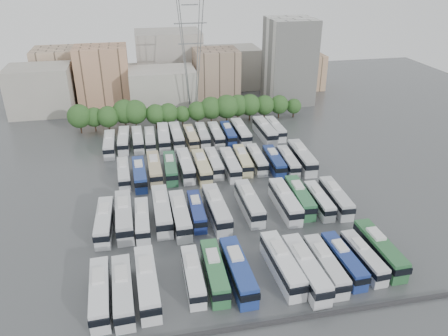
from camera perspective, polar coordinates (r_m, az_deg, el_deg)
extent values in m
plane|color=#424447|center=(86.52, -0.72, -4.17)|extent=(220.00, 220.00, 0.00)
cube|color=#2D2D30|center=(61.03, 5.52, -19.59)|extent=(56.00, 0.50, 0.50)
cylinder|color=black|center=(123.85, -18.16, 4.90)|extent=(0.36, 0.36, 2.63)
sphere|color=#234C1E|center=(122.66, -18.39, 6.45)|extent=(6.31, 6.31, 6.31)
cylinder|color=black|center=(124.20, -16.43, 5.10)|extent=(0.36, 0.36, 2.20)
sphere|color=#234C1E|center=(123.20, -16.61, 6.39)|extent=(5.27, 5.27, 5.27)
cylinder|color=black|center=(122.46, -14.75, 5.06)|extent=(0.36, 0.36, 2.39)
sphere|color=#234C1E|center=(121.36, -14.92, 6.49)|extent=(5.75, 5.75, 5.75)
cylinder|color=black|center=(123.66, -12.70, 5.58)|extent=(0.36, 0.36, 2.73)
sphere|color=#234C1E|center=(122.43, -12.87, 7.20)|extent=(6.55, 6.55, 6.55)
cylinder|color=black|center=(122.65, -11.39, 5.54)|extent=(0.36, 0.36, 2.75)
sphere|color=#234C1E|center=(121.41, -11.54, 7.19)|extent=(6.59, 6.59, 6.59)
cylinder|color=black|center=(122.34, -8.82, 5.59)|extent=(0.36, 0.36, 2.29)
sphere|color=#234C1E|center=(121.28, -8.92, 6.96)|extent=(5.51, 5.51, 5.51)
cylinder|color=black|center=(122.77, -7.21, 5.77)|extent=(0.36, 0.36, 2.28)
sphere|color=#234C1E|center=(121.72, -7.30, 7.13)|extent=(5.48, 5.48, 5.48)
cylinder|color=black|center=(123.71, -5.42, 5.93)|extent=(0.36, 0.36, 1.88)
sphere|color=#234C1E|center=(122.84, -5.47, 7.04)|extent=(4.52, 4.52, 4.52)
cylinder|color=black|center=(123.85, -3.46, 6.11)|extent=(0.36, 0.36, 2.24)
sphere|color=#234C1E|center=(122.83, -3.50, 7.44)|extent=(5.38, 5.38, 5.38)
cylinder|color=black|center=(124.20, -1.67, 6.30)|extent=(0.36, 0.36, 2.61)
sphere|color=#234C1E|center=(123.02, -1.69, 7.85)|extent=(6.26, 6.26, 6.26)
cylinder|color=black|center=(124.41, 0.34, 6.38)|extent=(0.36, 0.36, 2.77)
sphere|color=#234C1E|center=(123.17, 0.35, 8.02)|extent=(6.64, 6.64, 6.64)
cylinder|color=black|center=(126.72, 1.82, 6.70)|extent=(0.36, 0.36, 2.55)
sphere|color=#234C1E|center=(125.59, 1.84, 8.18)|extent=(6.11, 6.11, 6.11)
cylinder|color=black|center=(127.23, 3.35, 6.75)|extent=(0.36, 0.36, 2.55)
sphere|color=#234C1E|center=(126.11, 3.39, 8.23)|extent=(6.13, 6.13, 6.13)
cylinder|color=black|center=(128.48, 5.26, 6.83)|extent=(0.36, 0.36, 2.35)
sphere|color=#234C1E|center=(127.45, 5.31, 8.19)|extent=(5.65, 5.65, 5.65)
cylinder|color=black|center=(130.04, 7.15, 6.96)|extent=(0.36, 0.36, 2.25)
sphere|color=#234C1E|center=(129.07, 7.22, 8.24)|extent=(5.41, 5.41, 5.41)
cylinder|color=black|center=(131.49, 9.03, 6.96)|extent=(0.36, 0.36, 1.84)
sphere|color=#234C1E|center=(130.70, 9.10, 7.99)|extent=(4.40, 4.40, 4.40)
cube|color=#9E998E|center=(142.94, -22.81, 9.37)|extent=(18.00, 14.00, 14.00)
cube|color=tan|center=(145.80, -15.54, 11.59)|extent=(16.00, 12.00, 18.00)
cube|color=#ADA89E|center=(138.72, -8.01, 10.27)|extent=(20.00, 14.00, 12.00)
cube|color=gray|center=(146.07, -1.04, 12.15)|extent=(14.00, 12.00, 16.00)
cube|color=gray|center=(157.35, -7.18, 13.74)|extent=(22.00, 16.00, 20.00)
cube|color=tan|center=(157.26, -20.51, 11.56)|extent=(16.00, 14.00, 16.00)
cube|color=#A39E93|center=(159.28, 1.05, 12.99)|extent=(18.00, 14.00, 14.00)
cube|color=tan|center=(160.84, 10.10, 12.36)|extent=(14.00, 12.00, 12.00)
cube|color=gray|center=(152.26, -11.45, 11.06)|extent=(12.00, 10.00, 10.00)
cube|color=silver|center=(143.04, 8.51, 13.62)|extent=(14.00, 14.00, 26.00)
cylinder|color=slate|center=(124.92, -5.07, 13.83)|extent=(2.90, 2.91, 33.83)
cylinder|color=slate|center=(128.80, -5.30, 14.21)|extent=(2.90, 2.91, 33.83)
cylinder|color=slate|center=(125.43, -3.21, 13.95)|extent=(2.90, 2.91, 33.83)
cylinder|color=slate|center=(129.30, -3.48, 14.32)|extent=(2.90, 2.91, 33.83)
cube|color=slate|center=(124.84, -4.50, 20.49)|extent=(4.50, 0.30, 0.30)
cube|color=slate|center=(125.41, -4.42, 18.33)|extent=(9.00, 0.30, 0.30)
cube|color=slate|center=(126.29, -4.33, 15.89)|extent=(7.00, 0.30, 0.30)
cube|color=silver|center=(64.95, -15.88, -15.50)|extent=(3.05, 12.11, 3.41)
cube|color=black|center=(64.42, -15.96, -15.16)|extent=(3.18, 12.30, 1.00)
cube|color=silver|center=(64.88, -16.09, -13.36)|extent=(1.83, 3.27, 0.44)
cube|color=silver|center=(64.45, -13.05, -15.45)|extent=(3.10, 12.32, 3.46)
cube|color=black|center=(63.90, -13.10, -15.10)|extent=(3.23, 12.51, 1.02)
cube|color=silver|center=(64.36, -13.28, -13.25)|extent=(1.86, 3.33, 0.45)
cube|color=silver|center=(64.97, -9.98, -14.58)|extent=(3.20, 12.99, 3.66)
cube|color=black|center=(64.40, -10.02, -14.21)|extent=(3.33, 13.19, 1.08)
cube|color=silver|center=(64.91, -10.24, -12.29)|extent=(1.95, 3.50, 0.47)
cube|color=white|center=(65.73, -4.05, -13.92)|extent=(2.40, 11.00, 3.11)
cube|color=black|center=(65.24, -4.05, -13.60)|extent=(2.51, 11.17, 0.92)
cube|color=silver|center=(65.67, -4.26, -11.99)|extent=(1.57, 2.94, 0.40)
cube|color=#317342|center=(66.08, -1.24, -13.44)|extent=(2.71, 11.98, 3.38)
cube|color=black|center=(65.55, -1.23, -13.09)|extent=(2.83, 12.16, 1.00)
cube|color=silver|center=(66.03, -1.48, -11.35)|extent=(1.74, 3.21, 0.44)
cube|color=navy|center=(66.08, 1.83, -13.32)|extent=(3.09, 12.78, 3.60)
cube|color=black|center=(65.52, 1.87, -12.95)|extent=(3.22, 12.97, 1.06)
cube|color=silver|center=(66.01, 1.49, -11.11)|extent=(1.90, 3.44, 0.47)
cube|color=white|center=(67.72, 7.59, -12.43)|extent=(3.28, 12.90, 3.62)
cube|color=black|center=(67.17, 7.68, -12.05)|extent=(3.42, 13.10, 1.07)
cube|color=silver|center=(67.64, 7.20, -10.27)|extent=(1.96, 3.49, 0.47)
cube|color=silver|center=(67.45, 10.58, -12.85)|extent=(3.19, 13.07, 3.68)
cube|color=black|center=(66.90, 10.69, -12.46)|extent=(3.32, 13.27, 1.08)
cube|color=silver|center=(67.33, 10.18, -10.64)|extent=(1.95, 3.52, 0.48)
cube|color=silver|center=(68.93, 13.07, -12.33)|extent=(2.64, 11.79, 3.33)
cube|color=black|center=(68.43, 13.17, -11.99)|extent=(2.76, 11.96, 0.98)
cube|color=silver|center=(68.83, 12.72, -10.38)|extent=(1.70, 3.16, 0.43)
cube|color=navy|center=(70.69, 15.30, -11.59)|extent=(2.83, 11.31, 3.18)
cube|color=black|center=(70.24, 15.41, -11.27)|extent=(2.94, 11.48, 0.94)
cube|color=silver|center=(70.60, 14.94, -9.78)|extent=(1.71, 3.05, 0.41)
cube|color=silver|center=(72.25, 17.71, -11.09)|extent=(2.86, 10.95, 3.07)
cube|color=black|center=(71.82, 17.83, -10.77)|extent=(2.97, 11.12, 0.90)
cube|color=silver|center=(72.15, 17.35, -9.38)|extent=(1.68, 2.97, 0.40)
cube|color=#2B6437|center=(74.31, 19.63, -10.04)|extent=(2.86, 12.53, 3.54)
cube|color=black|center=(73.82, 19.77, -9.68)|extent=(2.98, 12.72, 1.04)
cube|color=silver|center=(74.25, 19.26, -8.12)|extent=(1.82, 3.36, 0.46)
cube|color=silver|center=(79.46, -15.34, -6.84)|extent=(2.96, 12.13, 3.41)
cube|color=black|center=(78.98, -15.40, -6.50)|extent=(3.09, 12.31, 1.00)
cube|color=silver|center=(79.73, -15.42, -5.09)|extent=(1.81, 3.27, 0.44)
cube|color=silver|center=(79.84, -12.89, -6.22)|extent=(3.11, 13.14, 3.70)
cube|color=black|center=(79.33, -12.94, -5.85)|extent=(3.25, 13.34, 1.09)
cube|color=silver|center=(80.17, -13.07, -4.34)|extent=(1.94, 3.53, 0.48)
cube|color=silver|center=(78.69, -10.60, -6.75)|extent=(2.47, 11.06, 3.13)
cube|color=black|center=(78.26, -10.63, -6.44)|extent=(2.58, 11.22, 0.92)
cube|color=silver|center=(78.93, -10.73, -5.14)|extent=(1.60, 2.96, 0.40)
cube|color=silver|center=(80.25, -8.12, -5.57)|extent=(2.89, 13.16, 3.72)
cube|color=black|center=(79.74, -8.14, -5.20)|extent=(3.02, 13.36, 1.09)
cube|color=silver|center=(80.59, -8.31, -3.70)|extent=(1.89, 3.52, 0.48)
cube|color=silver|center=(78.71, -5.75, -6.20)|extent=(2.84, 12.53, 3.54)
cube|color=black|center=(78.22, -5.76, -5.85)|extent=(2.97, 12.72, 1.04)
cube|color=silver|center=(78.99, -5.96, -4.38)|extent=(1.82, 3.36, 0.46)
cube|color=navy|center=(80.14, -3.60, -5.67)|extent=(2.40, 10.76, 3.04)
cube|color=black|center=(79.72, -3.60, -5.37)|extent=(2.51, 10.93, 0.89)
cube|color=silver|center=(80.39, -3.76, -4.13)|extent=(1.55, 2.88, 0.39)
cube|color=silver|center=(79.93, -0.99, -5.43)|extent=(3.25, 13.21, 3.72)
cube|color=black|center=(79.42, -0.96, -5.05)|extent=(3.39, 13.41, 1.09)
cube|color=silver|center=(80.23, -1.26, -3.55)|extent=(1.98, 3.56, 0.48)
cube|color=silver|center=(82.09, 3.32, -4.60)|extent=(2.83, 12.60, 3.56)
cube|color=black|center=(81.61, 3.36, -4.25)|extent=(2.96, 12.79, 1.05)
cube|color=silver|center=(82.39, 3.07, -2.86)|extent=(1.82, 3.37, 0.46)
cube|color=silver|center=(83.18, 7.97, -4.37)|extent=(2.77, 12.70, 3.59)
cube|color=black|center=(82.71, 8.04, -4.02)|extent=(2.90, 12.89, 1.06)
cube|color=silver|center=(83.47, 7.72, -2.63)|extent=(1.82, 3.39, 0.47)
cube|color=#307144|center=(85.08, 9.83, -3.82)|extent=(3.17, 12.29, 3.45)
cube|color=black|center=(84.63, 9.90, -3.49)|extent=(3.30, 12.48, 1.01)
cube|color=silver|center=(85.39, 9.62, -2.19)|extent=(1.88, 3.33, 0.45)
cube|color=silver|center=(85.10, 12.30, -4.21)|extent=(2.48, 10.86, 3.07)
cube|color=black|center=(84.70, 12.37, -3.92)|extent=(2.59, 11.03, 0.90)
cube|color=silver|center=(85.32, 12.07, -2.76)|extent=(1.58, 2.91, 0.40)
cube|color=silver|center=(86.46, 14.37, -3.82)|extent=(3.02, 11.94, 3.36)
cube|color=black|center=(86.03, 14.45, -3.50)|extent=(3.14, 12.12, 0.99)
cube|color=silver|center=(86.73, 14.14, -2.26)|extent=(1.81, 3.23, 0.43)
cube|color=silver|center=(95.29, -12.96, -0.76)|extent=(2.77, 11.15, 3.14)
cube|color=black|center=(94.90, -12.99, -0.48)|extent=(2.89, 11.32, 0.92)
cube|color=silver|center=(95.76, -13.09, 0.55)|extent=(1.68, 3.01, 0.41)
cube|color=navy|center=(94.17, -10.97, -0.83)|extent=(2.82, 11.81, 3.33)
cube|color=black|center=(93.75, -11.00, -0.53)|extent=(2.94, 11.99, 0.98)
cube|color=silver|center=(94.66, -11.12, 0.57)|extent=(1.75, 3.18, 0.43)
cube|color=tan|center=(95.84, -9.06, -0.13)|extent=(2.71, 12.13, 3.43)
cube|color=black|center=(95.42, -9.09, 0.18)|extent=(2.83, 12.31, 1.01)
cube|color=silver|center=(96.37, -9.21, 1.29)|extent=(1.75, 3.25, 0.44)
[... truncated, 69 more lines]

